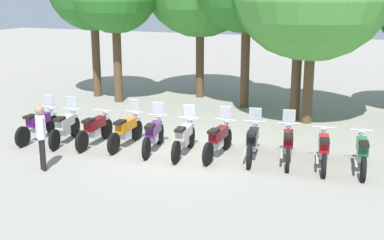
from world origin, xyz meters
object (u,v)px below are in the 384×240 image
(motorcycle_1, at_px, (65,127))
(motorcycle_2, at_px, (95,129))
(motorcycle_9, at_px, (323,149))
(motorcycle_8, at_px, (288,144))
(motorcycle_6, at_px, (218,139))
(motorcycle_3, at_px, (126,130))
(motorcycle_7, at_px, (252,141))
(motorcycle_0, at_px, (39,124))
(motorcycle_5, at_px, (184,137))
(person_0, at_px, (41,132))
(motorcycle_10, at_px, (362,153))
(motorcycle_4, at_px, (154,134))

(motorcycle_1, bearing_deg, motorcycle_2, -93.05)
(motorcycle_9, bearing_deg, motorcycle_8, 75.05)
(motorcycle_6, bearing_deg, motorcycle_8, -80.44)
(motorcycle_3, relative_size, motorcycle_7, 1.01)
(motorcycle_0, bearing_deg, motorcycle_9, -87.10)
(motorcycle_5, relative_size, motorcycle_8, 1.01)
(motorcycle_2, height_order, motorcycle_3, motorcycle_3)
(motorcycle_0, bearing_deg, person_0, -141.83)
(motorcycle_7, relative_size, person_0, 1.23)
(motorcycle_1, height_order, motorcycle_3, same)
(motorcycle_10, height_order, person_0, person_0)
(motorcycle_5, xyz_separation_m, motorcycle_9, (3.92, 0.43, -0.01))
(motorcycle_3, bearing_deg, motorcycle_0, 95.97)
(motorcycle_8, bearing_deg, motorcycle_5, 87.69)
(motorcycle_8, xyz_separation_m, person_0, (-5.88, -3.18, 0.53))
(motorcycle_1, bearing_deg, motorcycle_3, -91.50)
(motorcycle_10, bearing_deg, motorcycle_9, 87.62)
(motorcycle_0, bearing_deg, motorcycle_8, -85.84)
(motorcycle_5, relative_size, person_0, 1.24)
(motorcycle_0, distance_m, motorcycle_10, 9.83)
(motorcycle_1, relative_size, motorcycle_6, 0.99)
(motorcycle_4, xyz_separation_m, motorcycle_7, (2.94, 0.38, 0.00))
(motorcycle_2, relative_size, motorcycle_8, 1.01)
(motorcycle_1, bearing_deg, motorcycle_7, -95.86)
(motorcycle_4, bearing_deg, motorcycle_7, -94.52)
(motorcycle_4, bearing_deg, motorcycle_9, -96.65)
(motorcycle_2, xyz_separation_m, motorcycle_7, (4.89, 0.52, 0.01))
(motorcycle_6, distance_m, person_0, 4.90)
(motorcycle_3, relative_size, person_0, 1.24)
(motorcycle_9, bearing_deg, motorcycle_3, 83.48)
(motorcycle_9, bearing_deg, person_0, 104.18)
(motorcycle_8, bearing_deg, motorcycle_7, 86.50)
(motorcycle_4, relative_size, person_0, 1.22)
(person_0, bearing_deg, motorcycle_5, -12.80)
(motorcycle_4, bearing_deg, person_0, 131.81)
(motorcycle_9, bearing_deg, motorcycle_2, 84.79)
(motorcycle_6, height_order, person_0, person_0)
(motorcycle_7, height_order, motorcycle_9, motorcycle_7)
(motorcycle_1, distance_m, motorcycle_4, 2.95)
(motorcycle_1, relative_size, motorcycle_9, 0.99)
(motorcycle_6, xyz_separation_m, person_0, (-3.93, -2.88, 0.53))
(motorcycle_4, distance_m, motorcycle_7, 2.96)
(motorcycle_0, relative_size, motorcycle_10, 1.00)
(motorcycle_7, xyz_separation_m, motorcycle_9, (1.96, 0.07, -0.01))
(motorcycle_6, bearing_deg, motorcycle_0, 96.62)
(motorcycle_4, distance_m, motorcycle_10, 5.90)
(motorcycle_2, distance_m, motorcycle_10, 7.86)
(motorcycle_7, bearing_deg, motorcycle_8, -91.53)
(motorcycle_4, distance_m, motorcycle_5, 0.98)
(motorcycle_7, height_order, motorcycle_10, motorcycle_7)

